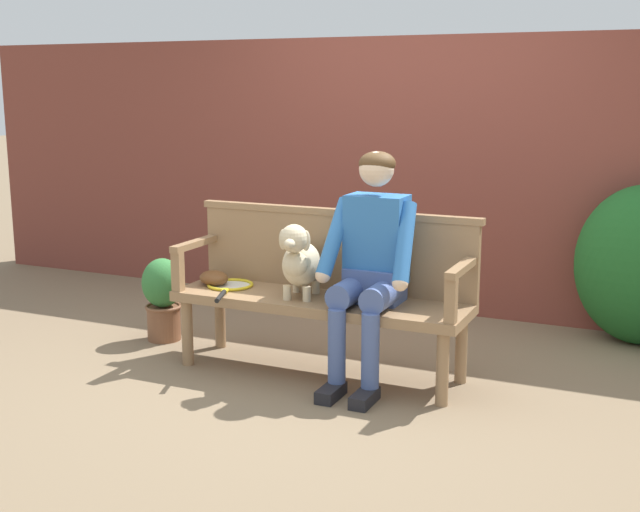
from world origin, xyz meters
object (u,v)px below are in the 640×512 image
Objects in this scene: tennis_racket at (229,286)px; potted_plant at (163,296)px; garden_bench at (320,307)px; dog_on_bench at (300,260)px; person_seated at (371,258)px; baseball_glove at (214,278)px.

potted_plant reaches higher than tennis_racket.
garden_bench is at bearing -8.07° from potted_plant.
tennis_racket is at bearing 173.47° from dog_on_bench.
person_seated is 2.91× the size of dog_on_bench.
garden_bench is 1.33× the size of person_seated.
baseball_glove is (-0.74, 0.01, 0.11)m from garden_bench.
tennis_racket is at bearing -16.30° from potted_plant.
garden_bench is 3.16× the size of potted_plant.
tennis_racket is at bearing 27.62° from baseball_glove.
person_seated is 0.43m from dog_on_bench.
garden_bench is 8.13× the size of baseball_glove.
potted_plant reaches higher than garden_bench.
baseball_glove is (-1.06, 0.02, -0.22)m from person_seated.
person_seated is 2.31× the size of tennis_racket.
tennis_racket reaches higher than garden_bench.
potted_plant is (-0.63, 0.19, -0.18)m from tennis_racket.
baseball_glove is 0.58m from potted_plant.
baseball_glove is at bearing -18.44° from potted_plant.
dog_on_bench is 0.82× the size of potted_plant.
dog_on_bench is (-0.10, -0.07, 0.29)m from garden_bench.
baseball_glove is at bearing 178.88° from person_seated.
dog_on_bench reaches higher than baseball_glove.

